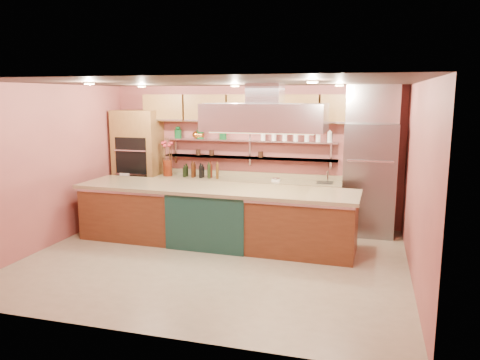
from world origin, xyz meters
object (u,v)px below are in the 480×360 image
(refrigerator, at_px, (369,180))
(copper_kettle, at_px, (197,135))
(island, at_px, (215,215))
(flower_vase, at_px, (168,168))
(green_canister, at_px, (223,135))
(kitchen_scale, at_px, (276,179))

(refrigerator, distance_m, copper_kettle, 3.60)
(island, distance_m, flower_vase, 2.10)
(island, bearing_deg, flower_vase, 139.55)
(copper_kettle, height_order, green_canister, green_canister)
(island, height_order, kitchen_scale, island)
(flower_vase, relative_size, green_canister, 1.93)
(green_canister, bearing_deg, refrigerator, -4.46)
(refrigerator, xyz_separation_m, flower_vase, (-4.11, 0.01, 0.05))
(flower_vase, bearing_deg, kitchen_scale, 0.00)
(refrigerator, bearing_deg, kitchen_scale, 179.68)
(flower_vase, bearing_deg, green_canister, 10.72)
(copper_kettle, relative_size, green_canister, 1.14)
(island, relative_size, kitchen_scale, 30.90)
(refrigerator, distance_m, green_canister, 3.05)
(flower_vase, bearing_deg, refrigerator, -0.14)
(flower_vase, bearing_deg, island, -41.98)
(refrigerator, bearing_deg, flower_vase, 179.86)
(refrigerator, bearing_deg, island, -152.84)
(refrigerator, relative_size, flower_vase, 6.27)
(island, bearing_deg, refrigerator, 28.68)
(kitchen_scale, bearing_deg, copper_kettle, -173.90)
(island, relative_size, copper_kettle, 24.77)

